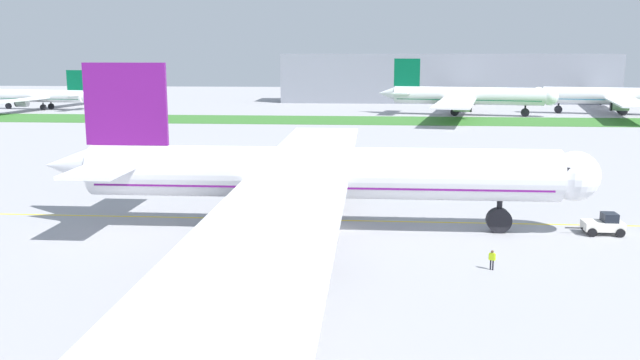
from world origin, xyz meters
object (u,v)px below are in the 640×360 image
ground_crew_wingwalker_starboard (492,258)px  service_truck_baggage_loader (132,159)px  airliner_foreground (312,174)px  parked_airliner_far_right (465,96)px  parked_airliner_far_outer (615,96)px  ground_crew_marshaller_front (164,312)px  service_truck_fuel_bowser (145,141)px  ground_crew_wingwalker_port (291,288)px  pushback_tug (604,224)px  parked_airliner_far_centre (41,96)px

ground_crew_wingwalker_starboard → service_truck_baggage_loader: (-49.48, 49.58, 0.33)m
airliner_foreground → parked_airliner_far_right: (33.66, 135.37, -0.24)m
airliner_foreground → parked_airliner_far_outer: 161.83m
airliner_foreground → parked_airliner_far_outer: size_ratio=1.22×
ground_crew_marshaller_front → service_truck_baggage_loader: size_ratio=0.37×
ground_crew_marshaller_front → parked_airliner_far_outer: (86.62, 168.23, 4.44)m
service_truck_fuel_bowser → parked_airliner_far_right: size_ratio=0.07×
airliner_foreground → parked_airliner_far_outer: airliner_foreground is taller
airliner_foreground → service_truck_fuel_bowser: 67.71m
airliner_foreground → ground_crew_wingwalker_port: (0.37, -21.57, -4.85)m
ground_crew_wingwalker_port → parked_airliner_far_right: parked_airliner_far_right is taller
ground_crew_wingwalker_port → ground_crew_wingwalker_starboard: ground_crew_wingwalker_starboard is taller
ground_crew_wingwalker_starboard → parked_airliner_far_outer: size_ratio=0.02×
service_truck_baggage_loader → parked_airliner_far_right: size_ratio=0.06×
pushback_tug → service_truck_baggage_loader: size_ratio=1.24×
parked_airliner_far_centre → parked_airliner_far_outer: size_ratio=0.81×
ground_crew_wingwalker_port → ground_crew_wingwalker_starboard: size_ratio=0.99×
service_truck_baggage_loader → parked_airliner_far_centre: size_ratio=0.08×
ground_crew_marshaller_front → ground_crew_wingwalker_starboard: size_ratio=0.98×
ground_crew_marshaller_front → parked_airliner_far_outer: 189.27m
parked_airliner_far_centre → ground_crew_wingwalker_port: bearing=-58.5°
pushback_tug → ground_crew_wingwalker_port: size_ratio=3.33×
parked_airliner_far_right → service_truck_baggage_loader: bearing=-124.0°
airliner_foreground → pushback_tug: size_ratio=16.18×
ground_crew_wingwalker_starboard → ground_crew_wingwalker_port: bearing=-151.4°
pushback_tug → ground_crew_marshaller_front: bearing=-144.5°
pushback_tug → parked_airliner_far_right: 135.46m
parked_airliner_far_centre → pushback_tug: bearing=-47.7°
airliner_foreground → ground_crew_wingwalker_port: bearing=-89.0°
pushback_tug → parked_airliner_far_centre: size_ratio=0.09×
service_truck_fuel_bowser → parked_airliner_far_outer: 143.98m
pushback_tug → airliner_foreground: bearing=-179.9°
parked_airliner_far_right → service_truck_fuel_bowser: bearing=-131.9°
pushback_tug → parked_airliner_far_centre: bearing=132.3°
ground_crew_wingwalker_starboard → service_truck_baggage_loader: service_truck_baggage_loader is taller
ground_crew_wingwalker_port → parked_airliner_far_right: 160.50m
service_truck_fuel_bowser → parked_airliner_far_right: bearing=48.1°
ground_crew_marshaller_front → parked_airliner_far_right: 167.57m
pushback_tug → ground_crew_wingwalker_starboard: bearing=-136.7°
ground_crew_wingwalker_starboard → parked_airliner_far_outer: parked_airliner_far_outer is taller
ground_crew_wingwalker_port → ground_crew_marshaller_front: size_ratio=1.01×
parked_airliner_far_centre → parked_airliner_far_right: parked_airliner_far_right is taller
ground_crew_marshaller_front → parked_airliner_far_right: parked_airliner_far_right is taller
service_truck_fuel_bowser → pushback_tug: bearing=-39.9°
airliner_foreground → parked_airliner_far_right: size_ratio=1.11×
ground_crew_wingwalker_port → parked_airliner_far_outer: parked_airliner_far_outer is taller
ground_crew_wingwalker_port → airliner_foreground: bearing=91.0°
ground_crew_wingwalker_port → ground_crew_wingwalker_starboard: (16.30, 8.87, 0.01)m
airliner_foreground → service_truck_fuel_bowser: bearing=123.5°
airliner_foreground → service_truck_baggage_loader: (-32.81, 36.88, -4.51)m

